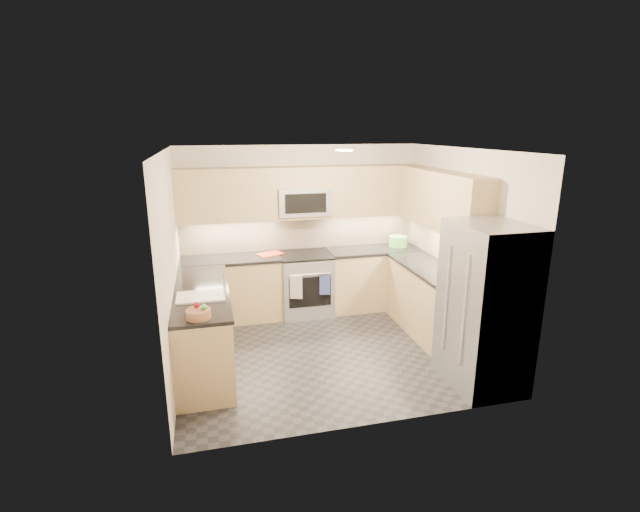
{
  "coord_description": "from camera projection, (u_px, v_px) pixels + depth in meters",
  "views": [
    {
      "loc": [
        -1.37,
        -5.21,
        2.74
      ],
      "look_at": [
        0.0,
        0.35,
        1.15
      ],
      "focal_mm": 26.0,
      "sensor_mm": 36.0,
      "label": 1
    }
  ],
  "objects": [
    {
      "name": "microwave",
      "position": [
        303.0,
        201.0,
        6.78
      ],
      "size": [
        0.76,
        0.4,
        0.4
      ],
      "primitive_type": "cube",
      "color": "#A0A3A8",
      "rests_on": "upper_cab_back"
    },
    {
      "name": "fruit_apple",
      "position": [
        197.0,
        305.0,
        4.56
      ],
      "size": [
        0.06,
        0.06,
        0.06
      ],
      "primitive_type": "sphere",
      "color": "maroon",
      "rests_on": "fruit_basket"
    },
    {
      "name": "backsplash_back",
      "position": [
        301.0,
        232.0,
        7.09
      ],
      "size": [
        3.6,
        0.01,
        0.51
      ],
      "primitive_type": "cube",
      "color": "#C0A98A",
      "rests_on": "wall_back"
    },
    {
      "name": "dish_towel_blue",
      "position": [
        325.0,
        285.0,
        6.67
      ],
      "size": [
        0.15,
        0.04,
        0.29
      ],
      "primitive_type": "cube",
      "rotation": [
        0.0,
        0.0,
        -0.18
      ],
      "color": "navy",
      "rests_on": "oven_handle"
    },
    {
      "name": "wall_back",
      "position": [
        300.0,
        229.0,
        7.08
      ],
      "size": [
        3.6,
        0.02,
        2.5
      ],
      "primitive_type": "cube",
      "color": "beige",
      "rests_on": "floor"
    },
    {
      "name": "fruit_basket",
      "position": [
        198.0,
        314.0,
        4.52
      ],
      "size": [
        0.3,
        0.3,
        0.09
      ],
      "primitive_type": "cylinder",
      "rotation": [
        0.0,
        0.0,
        -0.25
      ],
      "color": "#9F684A",
      "rests_on": "countertop_peninsula"
    },
    {
      "name": "gas_range",
      "position": [
        305.0,
        284.0,
        6.99
      ],
      "size": [
        0.76,
        0.65,
        0.91
      ],
      "primitive_type": "cube",
      "color": "#A6A8AE",
      "rests_on": "floor"
    },
    {
      "name": "dish_towel_check",
      "position": [
        296.0,
        287.0,
        6.57
      ],
      "size": [
        0.17,
        0.08,
        0.34
      ],
      "primitive_type": "cube",
      "rotation": [
        0.0,
        0.0,
        -0.37
      ],
      "color": "silver",
      "rests_on": "oven_handle"
    },
    {
      "name": "range_cooktop",
      "position": [
        305.0,
        255.0,
        6.87
      ],
      "size": [
        0.76,
        0.65,
        0.03
      ],
      "primitive_type": "cube",
      "color": "black",
      "rests_on": "gas_range"
    },
    {
      "name": "upper_cab_back",
      "position": [
        302.0,
        192.0,
        6.77
      ],
      "size": [
        3.6,
        0.35,
        0.75
      ],
      "primitive_type": "cube",
      "color": "tan",
      "rests_on": "wall_back"
    },
    {
      "name": "wall_front",
      "position": [
        373.0,
        302.0,
        4.09
      ],
      "size": [
        3.6,
        0.02,
        2.5
      ],
      "primitive_type": "cube",
      "color": "beige",
      "rests_on": "floor"
    },
    {
      "name": "countertop_right",
      "position": [
        433.0,
        269.0,
        6.16
      ],
      "size": [
        0.63,
        1.7,
        0.04
      ],
      "primitive_type": "cube",
      "color": "black",
      "rests_on": "base_cab_right"
    },
    {
      "name": "base_cab_peninsula",
      "position": [
        204.0,
        329.0,
        5.45
      ],
      "size": [
        0.6,
        2.0,
        0.9
      ],
      "primitive_type": "cube",
      "color": "tan",
      "rests_on": "floor"
    },
    {
      "name": "countertop_back_left",
      "position": [
        230.0,
        259.0,
        6.64
      ],
      "size": [
        1.42,
        0.63,
        0.04
      ],
      "primitive_type": "cube",
      "color": "black",
      "rests_on": "base_cab_back_left"
    },
    {
      "name": "base_cab_back_right",
      "position": [
        373.0,
        279.0,
        7.27
      ],
      "size": [
        1.42,
        0.6,
        0.9
      ],
      "primitive_type": "cube",
      "color": "tan",
      "rests_on": "floor"
    },
    {
      "name": "fridge_handle_left",
      "position": [
        464.0,
        311.0,
        4.67
      ],
      "size": [
        0.02,
        0.02,
        1.2
      ],
      "primitive_type": "cylinder",
      "color": "#B2B5BA",
      "rests_on": "refrigerator"
    },
    {
      "name": "ceiling",
      "position": [
        327.0,
        150.0,
        5.25
      ],
      "size": [
        3.6,
        3.2,
        0.02
      ],
      "primitive_type": "cube",
      "color": "beige",
      "rests_on": "wall_back"
    },
    {
      "name": "faucet",
      "position": [
        224.0,
        283.0,
        5.11
      ],
      "size": [
        0.03,
        0.03,
        0.28
      ],
      "primitive_type": "cylinder",
      "color": "silver",
      "rests_on": "countertop_peninsula"
    },
    {
      "name": "backsplash_right",
      "position": [
        443.0,
        243.0,
        6.44
      ],
      "size": [
        0.01,
        2.3,
        0.51
      ],
      "primitive_type": "cube",
      "color": "#C0A98A",
      "rests_on": "wall_right"
    },
    {
      "name": "refrigerator",
      "position": [
        485.0,
        306.0,
        4.94
      ],
      "size": [
        0.7,
        0.9,
        1.8
      ],
      "primitive_type": "cube",
      "color": "gray",
      "rests_on": "floor"
    },
    {
      "name": "sink_basin",
      "position": [
        201.0,
        302.0,
        5.11
      ],
      "size": [
        0.52,
        0.38,
        0.16
      ],
      "primitive_type": "cube",
      "color": "white",
      "rests_on": "base_cab_peninsula"
    },
    {
      "name": "base_cab_back_left",
      "position": [
        232.0,
        290.0,
        6.76
      ],
      "size": [
        1.42,
        0.6,
        0.9
      ],
      "primitive_type": "cube",
      "color": "tan",
      "rests_on": "floor"
    },
    {
      "name": "floor",
      "position": [
        327.0,
        350.0,
        5.92
      ],
      "size": [
        3.6,
        3.2,
        0.0
      ],
      "primitive_type": "cube",
      "color": "black",
      "rests_on": "ground"
    },
    {
      "name": "base_cab_right",
      "position": [
        431.0,
        302.0,
        6.29
      ],
      "size": [
        0.6,
        1.7,
        0.9
      ],
      "primitive_type": "cube",
      "color": "tan",
      "rests_on": "floor"
    },
    {
      "name": "wall_right",
      "position": [
        461.0,
        247.0,
        6.0
      ],
      "size": [
        0.02,
        3.2,
        2.5
      ],
      "primitive_type": "cube",
      "color": "beige",
      "rests_on": "floor"
    },
    {
      "name": "oven_door_glass",
      "position": [
        310.0,
        292.0,
        6.68
      ],
      "size": [
        0.62,
        0.02,
        0.45
      ],
      "primitive_type": "cube",
      "color": "black",
      "rests_on": "gas_range"
    },
    {
      "name": "oven_handle",
      "position": [
        310.0,
        275.0,
        6.59
      ],
      "size": [
        0.6,
        0.02,
        0.02
      ],
      "primitive_type": "cylinder",
      "rotation": [
        0.0,
        1.57,
        0.0
      ],
      "color": "#B2B5BA",
      "rests_on": "gas_range"
    },
    {
      "name": "fridge_handle_right",
      "position": [
        446.0,
        299.0,
        5.01
      ],
      "size": [
        0.02,
        0.02,
        1.2
      ],
      "primitive_type": "cylinder",
      "color": "#B2B5BA",
      "rests_on": "refrigerator"
    },
    {
      "name": "microwave_door",
      "position": [
        306.0,
        203.0,
        6.58
      ],
      "size": [
        0.6,
        0.01,
        0.28
      ],
      "primitive_type": "cube",
      "color": "black",
      "rests_on": "microwave"
    },
    {
      "name": "fruit_pear",
      "position": [
        204.0,
        307.0,
        4.5
      ],
      "size": [
        0.06,
        0.06,
        0.06
      ],
      "primitive_type": "sphere",
      "color": "#51BE59",
      "rests_on": "fruit_basket"
    },
    {
      "name": "upper_cab_right",
      "position": [
        442.0,
        200.0,
        6.06
      ],
      "size": [
        0.35,
        1.95,
        0.75
      ],
      "primitive_type": "cube",
      "color": "tan",
      "rests_on": "wall_right"
    },
    {
      "name": "countertop_peninsula",
      "position": [
        201.0,
        291.0,
        5.33
      ],
      "size": [
        0.63,
        2.0,
        0.04
      ],
      "primitive_type": "cube",
      "color": "black",
      "rests_on": "base_cab_peninsula"
    },
    {
      "name": "utensil_bowl",
      "position": [
        398.0,
        241.0,
        7.25
      ],
      "size": [
        0.37,
        0.37,
        0.16
      ],
      "primitive_type": "cylinder",
      "rotation": [
        0.0,
        0.0,
        -0.37
      ],
      "color": "#5EBA50",
      "rests_on": "countertop_back_right"
    },
    {
      "name": "cutting_board",
      "position": [
        270.0,
        254.0,
        6.82
      ],
      "size": [
        0.42,
        0.36,
        0.01
      ],
      "primitive_type": "cube",
      "rotation": [
        0.0,
        0.0,
        0.41
      ],
      "color": "red",
      "rests_on": "countertop_back_left"
    },
    {
      "name": "wall_left",
      "position": [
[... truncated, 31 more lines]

